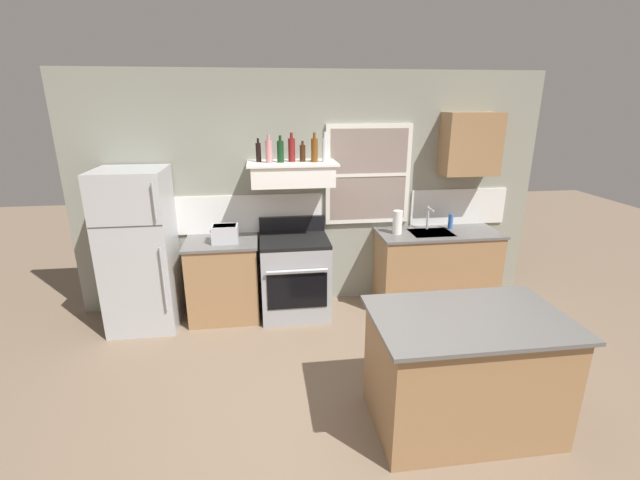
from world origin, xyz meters
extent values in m
plane|color=#7A6651|center=(0.00, 0.00, 0.00)|extent=(16.00, 16.00, 0.00)
cube|color=gray|center=(0.00, 2.23, 1.35)|extent=(5.40, 0.06, 2.70)
cube|color=white|center=(-1.15, 2.19, 1.13)|extent=(2.50, 0.02, 0.44)
cube|color=white|center=(1.80, 2.19, 1.13)|extent=(1.20, 0.02, 0.44)
cube|color=white|center=(0.65, 2.18, 1.55)|extent=(1.00, 0.04, 1.15)
cube|color=gray|center=(0.65, 2.17, 1.55)|extent=(0.90, 0.01, 1.05)
cube|color=white|center=(0.65, 2.16, 1.55)|extent=(0.90, 0.02, 0.04)
cube|color=#B7BABC|center=(-1.90, 1.84, 0.86)|extent=(0.70, 0.68, 1.72)
cube|color=#333333|center=(-1.90, 1.50, 1.22)|extent=(0.69, 0.00, 0.01)
cylinder|color=#A5A8AD|center=(-1.60, 1.47, 0.67)|extent=(0.02, 0.02, 0.67)
cylinder|color=#A5A8AD|center=(-1.60, 1.47, 1.47)|extent=(0.02, 0.02, 0.35)
cube|color=#9E754C|center=(-1.05, 1.90, 0.44)|extent=(0.76, 0.60, 0.88)
cube|color=#605E5B|center=(-1.05, 1.90, 0.90)|extent=(0.79, 0.63, 0.03)
cube|color=silver|center=(-1.00, 1.84, 1.01)|extent=(0.28, 0.20, 0.19)
cube|color=black|center=(-1.00, 1.84, 1.09)|extent=(0.24, 0.16, 0.01)
cube|color=black|center=(-1.14, 1.84, 1.04)|extent=(0.02, 0.03, 0.02)
cube|color=#9EA0A5|center=(-0.25, 1.86, 0.43)|extent=(0.76, 0.64, 0.87)
cube|color=black|center=(-0.25, 1.86, 0.89)|extent=(0.76, 0.64, 0.04)
cube|color=black|center=(-0.25, 2.15, 1.00)|extent=(0.76, 0.06, 0.18)
cube|color=black|center=(-0.25, 1.54, 0.42)|extent=(0.65, 0.01, 0.40)
cylinder|color=silver|center=(-0.25, 1.50, 0.67)|extent=(0.65, 0.03, 0.03)
cube|color=white|center=(-0.25, 1.96, 1.61)|extent=(0.88, 0.48, 0.22)
cube|color=#262628|center=(-0.25, 1.74, 1.53)|extent=(0.75, 0.02, 0.04)
cube|color=white|center=(-0.25, 1.96, 1.73)|extent=(0.96, 0.52, 0.02)
cylinder|color=black|center=(-0.60, 2.02, 1.84)|extent=(0.06, 0.06, 0.20)
cylinder|color=black|center=(-0.60, 2.02, 1.97)|extent=(0.02, 0.02, 0.05)
cylinder|color=#C67F84|center=(-0.49, 1.93, 1.86)|extent=(0.07, 0.07, 0.23)
cylinder|color=#C67F84|center=(-0.49, 1.93, 2.01)|extent=(0.03, 0.03, 0.06)
cylinder|color=#143819|center=(-0.37, 1.95, 1.86)|extent=(0.07, 0.07, 0.22)
cylinder|color=#143819|center=(-0.37, 1.95, 2.00)|extent=(0.03, 0.03, 0.06)
cylinder|color=maroon|center=(-0.25, 1.99, 1.87)|extent=(0.07, 0.07, 0.25)
cylinder|color=maroon|center=(-0.25, 1.99, 2.02)|extent=(0.03, 0.03, 0.06)
cylinder|color=#381E0F|center=(-0.13, 1.98, 1.83)|extent=(0.06, 0.06, 0.18)
cylinder|color=#381E0F|center=(-0.13, 1.98, 1.94)|extent=(0.03, 0.03, 0.04)
cylinder|color=brown|center=(-0.01, 1.92, 1.87)|extent=(0.07, 0.07, 0.25)
cylinder|color=brown|center=(-0.01, 1.92, 2.02)|extent=(0.03, 0.03, 0.06)
cylinder|color=silver|center=(0.10, 1.90, 1.87)|extent=(0.06, 0.06, 0.25)
cylinder|color=silver|center=(0.10, 1.90, 2.03)|extent=(0.03, 0.03, 0.06)
cube|color=#9E754C|center=(1.45, 1.90, 0.44)|extent=(1.40, 0.60, 0.88)
cube|color=#605E5B|center=(1.45, 1.90, 0.90)|extent=(1.43, 0.63, 0.03)
cube|color=#B7BABC|center=(1.35, 1.88, 0.90)|extent=(0.48, 0.36, 0.01)
cylinder|color=silver|center=(1.35, 2.02, 1.05)|extent=(0.03, 0.03, 0.28)
cylinder|color=silver|center=(1.35, 1.94, 1.17)|extent=(0.02, 0.16, 0.02)
cylinder|color=white|center=(0.94, 1.90, 1.04)|extent=(0.11, 0.11, 0.27)
cylinder|color=blue|center=(1.63, 2.00, 1.00)|extent=(0.06, 0.06, 0.18)
cube|color=#9E754C|center=(0.85, -0.11, 0.44)|extent=(1.32, 0.82, 0.88)
cube|color=#605E5B|center=(0.85, -0.11, 0.90)|extent=(1.40, 0.90, 0.03)
cube|color=#9E754C|center=(1.80, 2.04, 1.90)|extent=(0.64, 0.32, 0.70)
camera|label=1|loc=(-0.59, -2.71, 2.39)|focal=24.33mm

